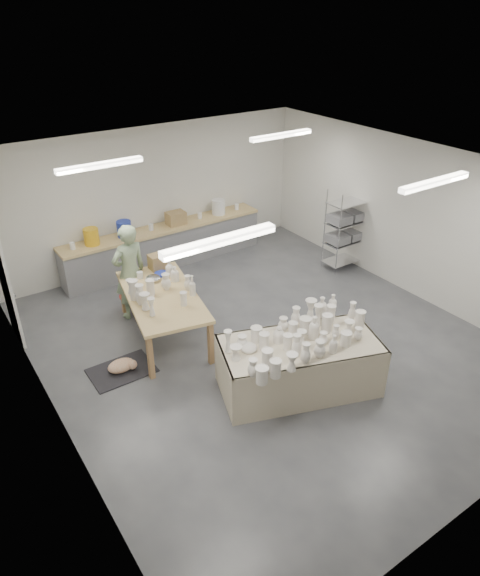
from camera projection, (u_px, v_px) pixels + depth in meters
room at (259, 233)px, 7.89m from camera, size 8.00×8.02×3.00m
back_counter at (165, 245)px, 11.30m from camera, size 4.60×0.60×1.24m
wire_shelf at (346, 228)px, 11.02m from camera, size 0.88×0.48×1.80m
drying_table at (299, 363)px, 7.65m from camera, size 2.58×1.87×1.19m
work_table at (160, 291)px, 8.75m from camera, size 1.56×2.43×1.21m
rug at (122, 370)px, 8.21m from camera, size 1.00×0.70×0.02m
cat at (123, 365)px, 8.16m from camera, size 0.51×0.43×0.19m
potter at (130, 272)px, 9.25m from camera, size 0.71×0.52×1.82m
red_stool at (128, 297)px, 9.76m from camera, size 0.33×0.33×0.29m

